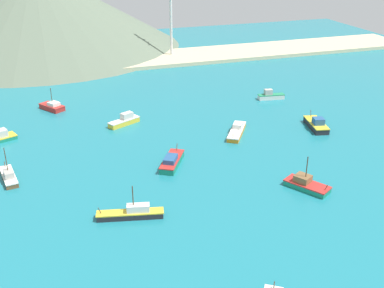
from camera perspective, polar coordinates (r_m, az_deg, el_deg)
The scene contains 14 objects.
ground at distance 81.80m, azimuth -7.59°, elevation -5.77°, with size 260.00×280.00×0.50m.
fishing_boat_0 at distance 103.40m, azimuth 5.47°, elevation 1.63°, with size 7.85×10.15×2.09m.
fishing_boat_1 at distance 89.01m, azimuth -2.47°, elevation -2.11°, with size 6.92×9.09×2.68m.
fishing_boat_2 at distance 107.48m, azimuth -22.34°, elevation 0.75°, with size 7.66×5.47×2.39m.
fishing_boat_3 at distance 109.39m, azimuth 14.89°, elevation 2.32°, with size 4.84×9.21×2.84m.
fishing_boat_4 at distance 73.99m, azimuth -7.32°, elevation -8.34°, with size 10.56×4.09×5.60m.
fishing_boat_6 at distance 83.54m, azimuth 13.71°, elevation -4.79°, with size 6.74×8.25×6.03m.
fishing_boat_9 at distance 90.07m, azimuth -21.38°, elevation -3.66°, with size 3.51×8.39×6.40m.
fishing_boat_12 at distance 122.12m, azimuth -16.62°, elevation 4.38°, with size 6.27×7.28×5.61m.
fishing_boat_13 at distance 126.38m, azimuth 9.53°, elevation 5.80°, with size 7.20×2.90×2.71m.
fishing_boat_14 at distance 108.92m, azimuth -8.19°, elevation 2.83°, with size 7.88×5.43×2.68m.
beach_strip at distance 159.98m, azimuth -13.68°, elevation 9.29°, with size 247.00×21.07×1.20m, color beige.
hill_central at distance 190.51m, azimuth -18.24°, elevation 15.47°, with size 105.03×105.03×29.34m.
radio_tower at distance 164.89m, azimuth -2.60°, elevation 16.00°, with size 3.22×2.57×32.18m.
Camera 1 is at (-11.81, -39.84, 40.65)m, focal length 43.87 mm.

